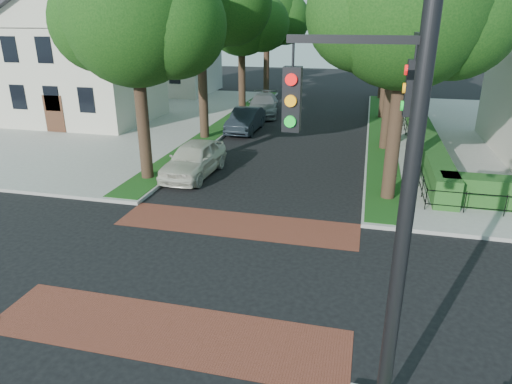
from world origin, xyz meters
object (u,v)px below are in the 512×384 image
parked_car_rear (263,105)px  parked_car_middle (246,120)px  parked_car_front (194,159)px  traffic_signal (394,185)px

parked_car_rear → parked_car_middle: bearing=-98.4°
parked_car_rear → parked_car_front: bearing=-99.2°
traffic_signal → parked_car_middle: traffic_signal is taller
parked_car_front → parked_car_middle: size_ratio=1.03×
parked_car_front → parked_car_rear: size_ratio=0.87×
parked_car_rear → traffic_signal: bearing=-82.3°
traffic_signal → parked_car_rear: size_ratio=1.43×
traffic_signal → parked_car_middle: bearing=110.9°
parked_car_front → parked_car_middle: (0.08, 9.43, -0.05)m
traffic_signal → parked_car_front: (-8.49, 12.62, -3.87)m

